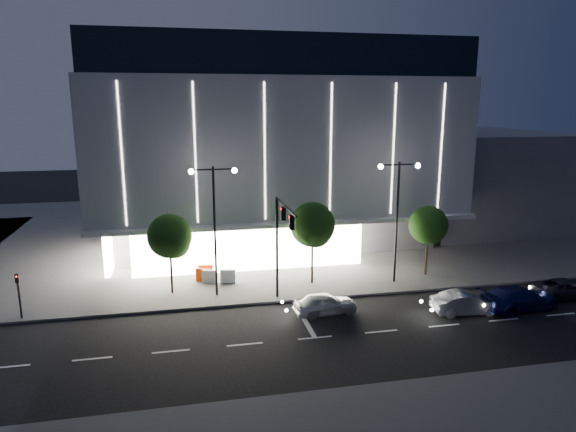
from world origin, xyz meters
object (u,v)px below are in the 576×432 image
(street_lamp_west, at_px, (214,212))
(tree_mid, at_px, (313,227))
(car_fourth, at_px, (568,288))
(traffic_mast, at_px, (281,232))
(barrier_b, at_px, (228,276))
(barrier_d, at_px, (210,277))
(barrier_a, at_px, (203,275))
(tree_right, at_px, (428,227))
(car_third, at_px, (518,298))
(barrier_c, at_px, (206,271))
(car_lead, at_px, (325,304))
(ped_signal_far, at_px, (19,291))
(car_second, at_px, (466,303))
(tree_left, at_px, (170,239))
(street_lamp_east, at_px, (398,204))

(street_lamp_west, relative_size, tree_mid, 1.46)
(car_fourth, bearing_deg, tree_mid, 73.47)
(traffic_mast, height_order, street_lamp_west, street_lamp_west)
(barrier_b, bearing_deg, barrier_d, -175.62)
(traffic_mast, xyz_separation_m, barrier_b, (-3.03, 4.88, -4.38))
(barrier_a, bearing_deg, traffic_mast, -29.40)
(tree_right, xyz_separation_m, car_fourth, (7.47, -6.08, -3.24))
(traffic_mast, distance_m, car_third, 15.86)
(tree_mid, distance_m, tree_right, 9.01)
(street_lamp_west, xyz_separation_m, tree_mid, (7.03, 1.02, -1.62))
(car_fourth, bearing_deg, tree_right, 54.60)
(tree_right, height_order, car_fourth, tree_right)
(traffic_mast, distance_m, barrier_c, 8.94)
(car_lead, relative_size, barrier_a, 3.66)
(ped_signal_far, distance_m, car_second, 27.62)
(tree_mid, bearing_deg, tree_left, -180.00)
(tree_mid, bearing_deg, barrier_c, 160.90)
(ped_signal_far, bearing_deg, street_lamp_west, 7.13)
(tree_left, distance_m, car_third, 23.23)
(car_third, bearing_deg, tree_mid, 50.96)
(street_lamp_east, relative_size, car_fourth, 1.93)
(tree_mid, xyz_separation_m, barrier_b, (-6.05, 1.20, -3.68))
(car_fourth, height_order, barrier_a, car_fourth)
(car_fourth, bearing_deg, street_lamp_west, 81.58)
(street_lamp_east, relative_size, car_third, 1.69)
(street_lamp_west, distance_m, street_lamp_east, 13.00)
(car_fourth, bearing_deg, barrier_a, 75.63)
(street_lamp_west, xyz_separation_m, barrier_a, (-0.78, 2.87, -5.31))
(traffic_mast, height_order, barrier_b, traffic_mast)
(barrier_d, bearing_deg, ped_signal_far, -139.20)
(tree_left, height_order, barrier_b, tree_left)
(barrier_a, relative_size, barrier_c, 1.00)
(tree_right, bearing_deg, street_lamp_east, -161.37)
(ped_signal_far, xyz_separation_m, barrier_d, (11.67, 3.87, -1.24))
(tree_left, bearing_deg, car_second, -21.52)
(tree_mid, xyz_separation_m, barrier_c, (-7.59, 2.63, -3.68))
(car_third, bearing_deg, street_lamp_west, 64.12)
(tree_left, distance_m, tree_mid, 10.00)
(traffic_mast, distance_m, barrier_a, 8.52)
(ped_signal_far, bearing_deg, tree_mid, 7.55)
(car_lead, bearing_deg, car_third, -104.48)
(tree_right, distance_m, barrier_d, 16.73)
(car_fourth, bearing_deg, tree_left, 80.79)
(street_lamp_west, height_order, tree_left, street_lamp_west)
(traffic_mast, distance_m, ped_signal_far, 16.35)
(street_lamp_west, relative_size, car_third, 1.69)
(car_lead, bearing_deg, tree_left, 54.27)
(tree_left, bearing_deg, tree_right, -0.00)
(barrier_a, bearing_deg, tree_right, 13.50)
(car_lead, relative_size, barrier_c, 3.66)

